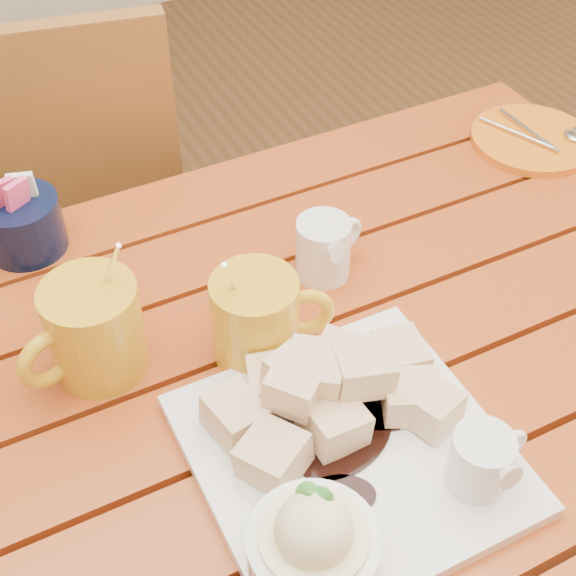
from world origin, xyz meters
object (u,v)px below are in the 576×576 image
orange_saucer (533,139)px  dessert_plate (343,456)px  table (278,445)px  coffee_mug_left (92,329)px  chair_far (50,228)px  coffee_mug_right (258,317)px

orange_saucer → dessert_plate: bearing=-145.6°
table → coffee_mug_left: coffee_mug_left is taller
table → orange_saucer: orange_saucer is taller
table → chair_far: size_ratio=1.27×
coffee_mug_left → orange_saucer: size_ratio=0.94×
chair_far → coffee_mug_right: bearing=112.5°
coffee_mug_right → coffee_mug_left: bearing=177.3°
coffee_mug_left → orange_saucer: coffee_mug_left is taller
table → chair_far: chair_far is taller
dessert_plate → orange_saucer: 0.64m
coffee_mug_left → coffee_mug_right: bearing=-38.6°
coffee_mug_right → dessert_plate: bearing=-72.5°
dessert_plate → coffee_mug_right: coffee_mug_right is taller
chair_far → table: bearing=111.2°
orange_saucer → chair_far: 0.80m
coffee_mug_left → chair_far: (0.04, 0.54, -0.28)m
dessert_plate → coffee_mug_left: bearing=124.3°
table → orange_saucer: bearing=23.9°
coffee_mug_right → table: bearing=-77.3°
coffee_mug_left → chair_far: chair_far is taller
coffee_mug_left → orange_saucer: (0.69, 0.12, -0.05)m
orange_saucer → chair_far: bearing=147.5°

